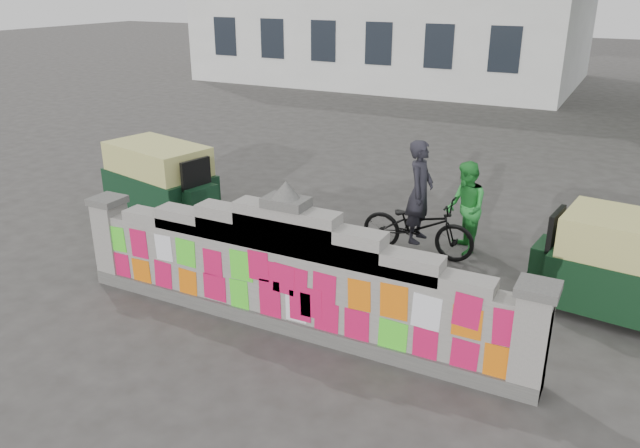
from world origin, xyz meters
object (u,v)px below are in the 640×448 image
object	(u,v)px
pedestrian	(465,208)
rickshaw_right	(635,268)
cyclist_bike	(418,226)
rickshaw_left	(162,179)
cyclist_rider	(419,206)

from	to	relation	value
pedestrian	rickshaw_right	size ratio (longest dim) A/B	0.60
cyclist_bike	pedestrian	size ratio (longest dim) A/B	1.22
pedestrian	rickshaw_left	bearing A→B (deg)	-111.76
cyclist_bike	rickshaw_left	xyz separation A→B (m)	(-4.98, -0.48, 0.22)
cyclist_bike	rickshaw_right	bearing A→B (deg)	-102.72
cyclist_bike	rickshaw_left	distance (m)	5.00
pedestrian	cyclist_rider	bearing A→B (deg)	-85.99
cyclist_rider	rickshaw_left	xyz separation A→B (m)	(-4.98, -0.48, -0.12)
cyclist_rider	pedestrian	distance (m)	0.79
rickshaw_left	cyclist_bike	bearing A→B (deg)	18.40
rickshaw_left	cyclist_rider	bearing A→B (deg)	18.40
rickshaw_left	rickshaw_right	bearing A→B (deg)	11.60
pedestrian	rickshaw_left	world-z (taller)	pedestrian
pedestrian	rickshaw_left	size ratio (longest dim) A/B	0.60
cyclist_rider	rickshaw_right	distance (m)	3.29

